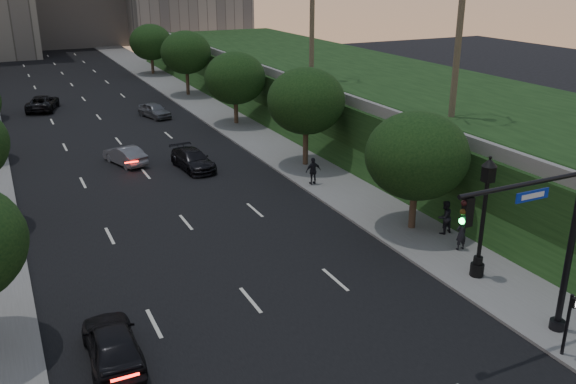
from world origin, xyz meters
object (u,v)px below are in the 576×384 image
pedestrian_a (461,234)px  pedestrian_c (313,171)px  sedan_near_left (112,343)px  pedestrian_b (445,217)px  traffic_signal_mast (549,249)px  sedan_far_right (154,110)px  sedan_far_left (43,103)px  sedan_near_right (193,160)px  sedan_mid_left (125,155)px  street_lamp (482,223)px

pedestrian_a → pedestrian_c: 11.47m
sedan_near_left → pedestrian_b: bearing=-167.6°
traffic_signal_mast → sedan_far_right: size_ratio=1.79×
sedan_near_left → sedan_far_left: size_ratio=0.84×
sedan_far_left → sedan_near_right: sedan_far_left is taller
traffic_signal_mast → pedestrian_c: size_ratio=4.09×
sedan_near_left → sedan_near_right: (8.99, 19.42, -0.08)m
sedan_far_left → sedan_mid_left: bearing=115.5°
sedan_mid_left → pedestrian_c: 13.59m
street_lamp → sedan_far_left: (-13.88, 43.85, -1.92)m
traffic_signal_mast → sedan_near_left: (-14.16, 5.40, -2.94)m
sedan_near_right → sedan_far_right: (1.44, 15.99, 0.01)m
pedestrian_a → pedestrian_b: bearing=-105.5°
sedan_mid_left → pedestrian_a: size_ratio=2.41×
pedestrian_b → sedan_near_right: bearing=-67.7°
street_lamp → pedestrian_a: 3.11m
sedan_mid_left → sedan_near_right: size_ratio=0.87×
sedan_mid_left → sedan_near_right: 4.95m
pedestrian_b → pedestrian_c: 9.78m
sedan_near_left → street_lamp: bearing=178.1°
sedan_near_left → pedestrian_c: pedestrian_c is taller
street_lamp → pedestrian_c: (-0.81, 13.69, -1.63)m
sedan_mid_left → pedestrian_a: bearing=100.9°
sedan_near_left → sedan_near_right: size_ratio=0.95×
street_lamp → sedan_mid_left: bearing=114.0°
sedan_far_right → pedestrian_c: 22.96m
pedestrian_c → sedan_near_right: bearing=-47.6°
sedan_mid_left → street_lamp: bearing=96.1°
pedestrian_a → street_lamp: bearing=64.9°
sedan_near_left → pedestrian_a: pedestrian_a is taller
sedan_far_right → pedestrian_b: pedestrian_b is taller
sedan_far_left → traffic_signal_mast: bearing=120.4°
pedestrian_c → sedan_far_right: bearing=-77.8°
sedan_near_right → pedestrian_c: size_ratio=2.66×
sedan_far_left → pedestrian_a: size_ratio=3.16×
traffic_signal_mast → sedan_mid_left: 29.47m
pedestrian_b → traffic_signal_mast: bearing=66.9°
street_lamp → pedestrian_b: size_ratio=3.23×
pedestrian_b → street_lamp: bearing=64.4°
sedan_mid_left → sedan_near_left: bearing=59.4°
street_lamp → sedan_near_right: (-6.49, 20.27, -1.97)m
sedan_far_left → pedestrian_c: pedestrian_c is taller
sedan_mid_left → sedan_far_right: (5.33, 12.92, 0.02)m
street_lamp → sedan_far_left: 46.03m
traffic_signal_mast → pedestrian_b: traffic_signal_mast is taller
sedan_far_right → pedestrian_a: size_ratio=2.39×
traffic_signal_mast → sedan_mid_left: traffic_signal_mast is taller
street_lamp → pedestrian_c: bearing=93.4°
traffic_signal_mast → sedan_near_left: bearing=159.1°
sedan_near_left → pedestrian_c: size_ratio=2.53×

